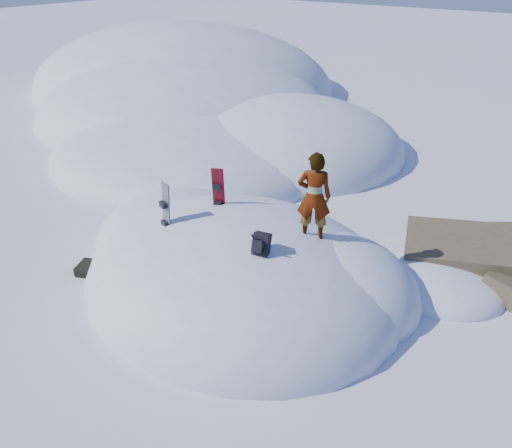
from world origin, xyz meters
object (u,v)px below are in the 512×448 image
Objects in this scene: person at (314,197)px; backpack at (261,244)px; snowboard_red at (219,197)px; snowboard_dark at (166,216)px.

backpack is at bearing 46.41° from person.
person reaches higher than backpack.
snowboard_red is at bearing -23.86° from person.
snowboard_red is 2.19m from backpack.
person is at bearing 43.25° from snowboard_dark.
snowboard_dark is at bearing 169.85° from backpack.
snowboard_red is at bearing 137.21° from backpack.
snowboard_red is 2.34m from person.
backpack is (1.90, -1.09, 0.02)m from snowboard_red.
snowboard_dark is 2.31m from backpack.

